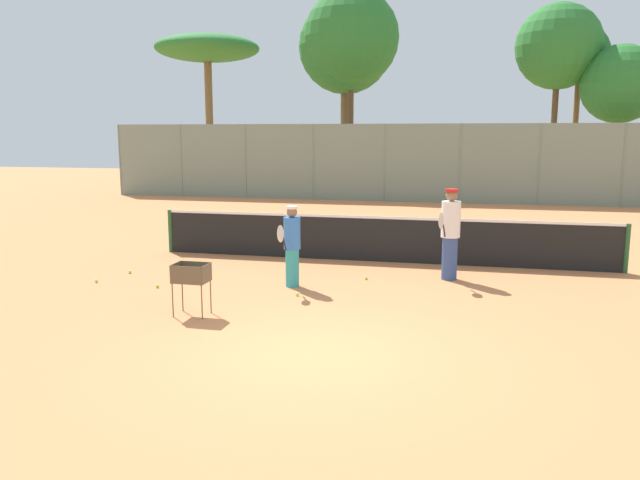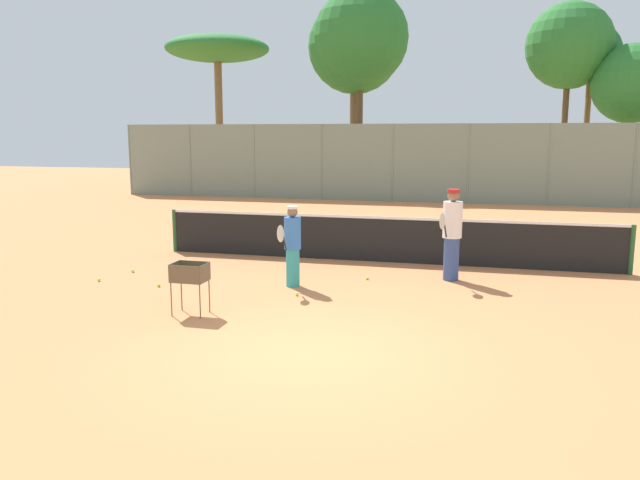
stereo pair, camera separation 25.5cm
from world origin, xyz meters
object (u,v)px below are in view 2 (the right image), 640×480
(player_white_outfit, at_px, (452,233))
(parked_car, at_px, (362,182))
(ball_cart, at_px, (190,277))
(tennis_net, at_px, (383,238))
(player_red_cap, at_px, (292,245))

(player_white_outfit, distance_m, parked_car, 17.35)
(player_white_outfit, height_order, ball_cart, player_white_outfit)
(player_white_outfit, distance_m, ball_cart, 5.40)
(tennis_net, bearing_deg, player_red_cap, -115.71)
(player_white_outfit, bearing_deg, tennis_net, -113.72)
(tennis_net, bearing_deg, parked_car, 102.48)
(player_red_cap, bearing_deg, parked_car, -164.98)
(player_white_outfit, xyz_separation_m, parked_car, (-4.99, 16.61, -0.30))
(ball_cart, bearing_deg, player_red_cap, 64.24)
(parked_car, bearing_deg, ball_cart, -87.35)
(player_red_cap, distance_m, ball_cart, 2.50)
(parked_car, bearing_deg, tennis_net, -77.52)
(tennis_net, relative_size, player_red_cap, 6.77)
(tennis_net, distance_m, parked_car, 15.52)
(player_white_outfit, bearing_deg, parked_car, -145.24)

